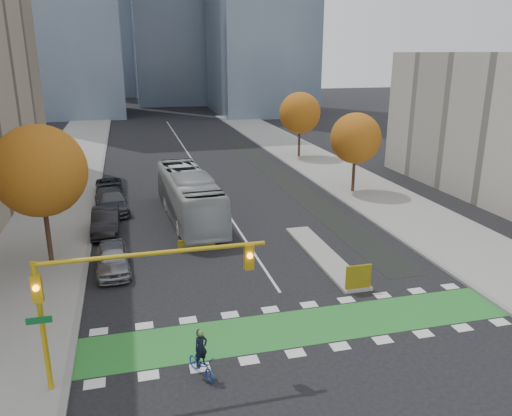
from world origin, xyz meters
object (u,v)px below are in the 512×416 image
traffic_signal_west (115,285)px  parked_car_c (111,201)px  hazard_board (358,277)px  bus (189,196)px  parked_car_a (113,258)px  parked_car_d (109,187)px  tree_east_near (356,138)px  cyclist (201,360)px  tree_west (40,171)px  tree_east_far (300,113)px  parked_car_b (106,221)px

traffic_signal_west → parked_car_c: 22.47m
hazard_board → bus: size_ratio=0.11×
parked_car_a → parked_car_c: size_ratio=0.81×
parked_car_d → hazard_board: bearing=-62.4°
tree_east_near → cyclist: bearing=-126.6°
tree_west → tree_east_far: size_ratio=1.08×
tree_east_far → parked_car_d: 24.71m
hazard_board → parked_car_b: 18.04m
parked_car_c → parked_car_d: 5.01m
bus → parked_car_a: bearing=-126.5°
traffic_signal_west → parked_car_a: 10.95m
bus → tree_east_near: bearing=10.8°
hazard_board → tree_west: bearing=154.0°
hazard_board → parked_car_c: (-12.70, 17.51, 0.04)m
hazard_board → tree_east_near: tree_east_near is taller
parked_car_a → parked_car_d: parked_car_a is taller
cyclist → parked_car_b: 18.06m
cyclist → traffic_signal_west: bearing=148.0°
traffic_signal_west → parked_car_d: 27.45m
tree_east_near → traffic_signal_west: (-19.93, -22.51, -0.83)m
traffic_signal_west → parked_car_a: bearing=92.7°
hazard_board → cyclist: (-8.99, -5.09, -0.14)m
parked_car_b → hazard_board: bearing=-43.2°
traffic_signal_west → tree_east_near: bearing=48.5°
cyclist → bus: bus is taller
tree_east_far → parked_car_d: size_ratio=1.58×
bus → parked_car_b: bearing=-169.2°
tree_east_near → bus: tree_east_near is taller
bus → parked_car_b: 6.26m
bus → parked_car_d: size_ratio=2.69×
traffic_signal_west → bus: 19.50m
hazard_board → tree_east_far: 35.13m
tree_east_near → cyclist: 28.82m
hazard_board → cyclist: 10.33m
traffic_signal_west → parked_car_a: (-0.49, 10.44, -3.24)m
parked_car_b → tree_east_near: bearing=14.9°
cyclist → parked_car_a: (-3.43, 10.83, 0.13)m
tree_east_far → parked_car_c: (-21.20, -16.29, -4.40)m
tree_east_far → cyclist: size_ratio=3.86×
tree_east_far → parked_car_a: tree_east_far is taller
tree_east_near → parked_car_a: bearing=-149.4°
parked_car_c → cyclist: bearing=-86.9°
tree_east_far → cyclist: 42.89m
hazard_board → parked_car_c: 21.63m
bus → parked_car_c: bus is taller
tree_west → tree_east_near: size_ratio=1.16×
parked_car_a → traffic_signal_west: bearing=-89.0°
tree_east_near → cyclist: (-16.99, -22.89, -4.20)m
cyclist → parked_car_b: (-4.01, 17.61, 0.18)m
tree_east_far → bus: (-15.50, -19.78, -3.43)m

